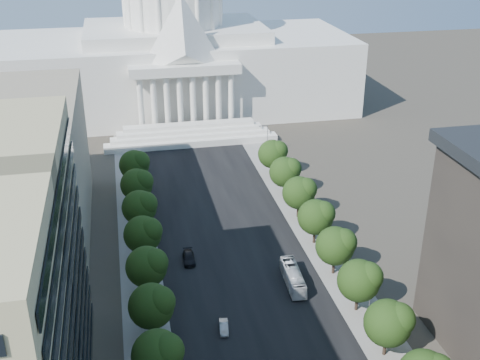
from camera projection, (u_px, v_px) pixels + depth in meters
road_asphalt at (226, 237)px, 130.74m from camera, size 30.00×260.00×0.01m
sidewalk_left at (138, 246)px, 127.23m from camera, size 8.00×260.00×0.02m
sidewalk_right at (310, 229)px, 134.26m from camera, size 8.00×260.00×0.02m
capitol at (175, 51)px, 206.93m from camera, size 120.00×56.00×73.00m
tree_l_d at (159, 354)px, 87.22m from camera, size 7.79×7.60×9.97m
tree_l_e at (153, 305)px, 97.90m from camera, size 7.79×7.60×9.97m
tree_l_f at (148, 266)px, 108.59m from camera, size 7.79×7.60×9.97m
tree_l_g at (144, 233)px, 119.28m from camera, size 7.79×7.60×9.97m
tree_l_h at (141, 207)px, 129.96m from camera, size 7.79×7.60×9.97m
tree_l_i at (138, 184)px, 140.65m from camera, size 7.79×7.60×9.97m
tree_l_j at (135, 164)px, 151.33m from camera, size 7.79×7.60×9.97m
tree_r_d at (390, 322)px, 93.88m from camera, size 7.79×7.60×9.97m
tree_r_e at (361, 280)px, 104.57m from camera, size 7.79×7.60×9.97m
tree_r_f at (337, 245)px, 115.26m from camera, size 7.79×7.60×9.97m
tree_r_g at (317, 216)px, 125.94m from camera, size 7.79×7.60×9.97m
tree_r_h at (300, 192)px, 136.63m from camera, size 7.79×7.60×9.97m
tree_r_i at (286, 171)px, 147.31m from camera, size 7.79×7.60×9.97m
tree_r_j at (274, 153)px, 158.00m from camera, size 7.79×7.60×9.97m
streetlight_c at (369, 281)px, 105.30m from camera, size 2.61×0.44×9.00m
streetlight_d at (322, 215)px, 127.56m from camera, size 2.61×0.44×9.00m
streetlight_e at (290, 169)px, 149.82m from camera, size 2.61×0.44×9.00m
streetlight_f at (266, 135)px, 172.08m from camera, size 2.61×0.44×9.00m
car_silver at (224, 327)px, 101.76m from camera, size 1.98×4.35×1.39m
car_dark_b at (189, 258)px, 121.52m from camera, size 2.53×5.78×1.65m
city_bus at (293, 277)px, 113.84m from camera, size 3.43×11.79×3.24m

